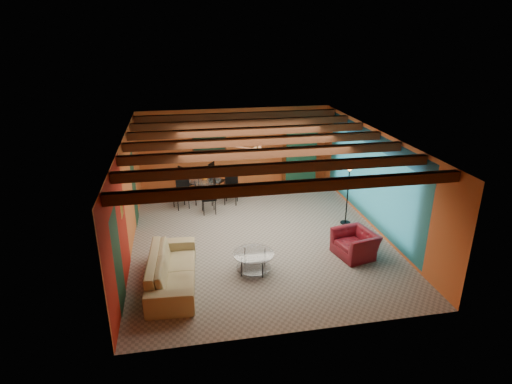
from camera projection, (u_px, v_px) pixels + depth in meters
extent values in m
cube|color=gray|center=(257.00, 234.00, 11.43)|extent=(6.50, 8.00, 0.01)
cube|color=silver|center=(258.00, 136.00, 10.46)|extent=(6.50, 8.00, 0.01)
cube|color=#BF5D2C|center=(235.00, 148.00, 14.61)|extent=(6.50, 0.02, 2.70)
cube|color=#9F1D11|center=(127.00, 196.00, 10.38)|extent=(0.02, 8.00, 2.70)
cube|color=#2B7C77|center=(375.00, 180.00, 11.51)|extent=(0.02, 8.00, 2.70)
imported|color=tan|center=(172.00, 269.00, 9.10)|extent=(1.10, 2.50, 0.72)
imported|color=maroon|center=(355.00, 244.00, 10.27)|extent=(1.05, 1.14, 0.63)
cube|color=brown|center=(299.00, 158.00, 14.87)|extent=(1.11, 0.62, 1.87)
cube|color=black|center=(209.00, 141.00, 14.31)|extent=(1.05, 0.03, 0.65)
imported|color=#26661E|center=(300.00, 125.00, 14.45)|extent=(0.53, 0.49, 0.49)
imported|color=orange|center=(204.00, 168.00, 13.10)|extent=(0.23, 0.23, 0.19)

